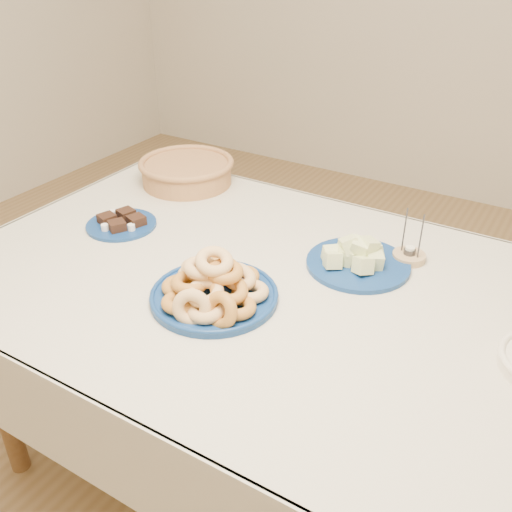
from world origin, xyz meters
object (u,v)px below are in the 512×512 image
candle_holder (409,256)px  donut_platter (214,289)px  brownie_plate (121,223)px  dining_table (266,313)px  wicker_basket (187,171)px  melon_plate (356,260)px

candle_holder → donut_platter: bearing=-128.2°
candle_holder → brownie_plate: bearing=-162.3°
dining_table → candle_holder: candle_holder is taller
brownie_plate → candle_holder: bearing=17.7°
wicker_basket → melon_plate: bearing=-16.5°
dining_table → melon_plate: 0.29m
dining_table → brownie_plate: size_ratio=7.01×
wicker_basket → candle_holder: 0.86m
dining_table → brownie_plate: (-0.54, 0.03, 0.12)m
wicker_basket → candle_holder: (0.85, -0.11, -0.03)m
donut_platter → dining_table: bearing=66.9°
melon_plate → dining_table: bearing=-133.2°
dining_table → donut_platter: donut_platter is taller
dining_table → donut_platter: (-0.06, -0.15, 0.14)m
donut_platter → candle_holder: (0.35, 0.44, -0.02)m
donut_platter → candle_holder: candle_holder is taller
dining_table → brownie_plate: bearing=176.5°
donut_platter → brownie_plate: 0.51m
melon_plate → brownie_plate: 0.73m
candle_holder → melon_plate: bearing=-135.3°
donut_platter → candle_holder: size_ratio=2.61×
dining_table → candle_holder: bearing=46.0°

